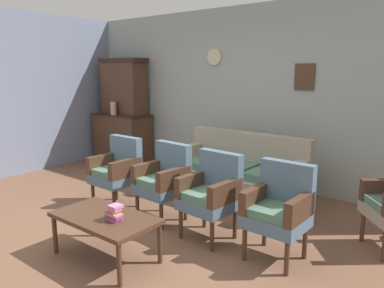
% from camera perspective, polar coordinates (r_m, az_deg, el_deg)
% --- Properties ---
extents(ground_plane, '(7.68, 7.68, 0.00)m').
position_cam_1_polar(ground_plane, '(4.09, -10.95, -13.97)').
color(ground_plane, brown).
extents(wall_back_with_decor, '(6.40, 0.09, 2.70)m').
position_cam_1_polar(wall_back_with_decor, '(5.78, 8.65, 7.39)').
color(wall_back_with_decor, '#939E99').
rests_on(wall_back_with_decor, ground).
extents(side_cabinet, '(1.16, 0.55, 0.93)m').
position_cam_1_polar(side_cabinet, '(7.17, -10.77, 0.92)').
color(side_cabinet, '#472D1E').
rests_on(side_cabinet, ground).
extents(cabinet_upper_hutch, '(0.99, 0.38, 1.03)m').
position_cam_1_polar(cabinet_upper_hutch, '(7.12, -10.58, 8.83)').
color(cabinet_upper_hutch, '#472D1E').
rests_on(cabinet_upper_hutch, side_cabinet).
extents(vase_on_cabinet, '(0.11, 0.11, 0.24)m').
position_cam_1_polar(vase_on_cabinet, '(6.98, -12.10, 5.44)').
color(vase_on_cabinet, tan).
rests_on(vase_on_cabinet, side_cabinet).
extents(floral_couch, '(1.85, 0.85, 0.90)m').
position_cam_1_polar(floral_couch, '(5.00, 6.99, -5.12)').
color(floral_couch, gray).
rests_on(floral_couch, ground).
extents(armchair_row_middle, '(0.53, 0.50, 0.90)m').
position_cam_1_polar(armchair_row_middle, '(4.81, -11.52, -3.79)').
color(armchair_row_middle, slate).
rests_on(armchair_row_middle, ground).
extents(armchair_by_doorway, '(0.56, 0.54, 0.90)m').
position_cam_1_polar(armchair_by_doorway, '(4.32, -4.37, -5.30)').
color(armchair_by_doorway, slate).
rests_on(armchair_by_doorway, ground).
extents(armchair_near_cabinet, '(0.56, 0.53, 0.90)m').
position_cam_1_polar(armchair_near_cabinet, '(3.84, 2.99, -7.39)').
color(armchair_near_cabinet, slate).
rests_on(armchair_near_cabinet, ground).
extents(armchair_near_couch_end, '(0.54, 0.51, 0.90)m').
position_cam_1_polar(armchair_near_couch_end, '(3.52, 13.33, -9.50)').
color(armchair_near_couch_end, slate).
rests_on(armchair_near_couch_end, ground).
extents(coffee_table, '(1.00, 0.56, 0.42)m').
position_cam_1_polar(coffee_table, '(3.55, -13.33, -11.43)').
color(coffee_table, '#472D1E').
rests_on(coffee_table, ground).
extents(book_stack_on_table, '(0.16, 0.11, 0.14)m').
position_cam_1_polar(book_stack_on_table, '(3.39, -11.96, -10.45)').
color(book_stack_on_table, '#C84C7E').
rests_on(book_stack_on_table, coffee_table).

